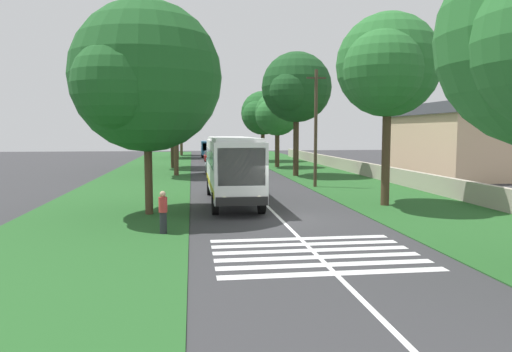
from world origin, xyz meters
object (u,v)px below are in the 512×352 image
roadside_tree_right_2 (295,89)px  trailing_minibus_0 (208,147)px  trailing_car_1 (241,160)px  roadside_tree_left_0 (144,81)px  pedestrian (163,212)px  coach_bus (232,165)px  roadside_building (457,140)px  roadside_tree_left_4 (173,88)px  roadside_tree_left_3 (176,121)px  roadside_tree_right_4 (261,114)px  utility_pole (316,127)px  trailing_car_0 (214,166)px  roadside_tree_left_2 (170,101)px  roadside_tree_left_1 (180,122)px  roadside_tree_right_0 (276,115)px  trailing_car_2 (211,156)px  roadside_tree_right_1 (385,69)px

roadside_tree_right_2 → trailing_minibus_0: bearing=11.2°
trailing_car_1 → roadside_tree_left_0: (-32.58, 8.01, 5.83)m
pedestrian → coach_bus: bearing=-22.4°
roadside_tree_left_0 → roadside_building: bearing=-57.1°
roadside_tree_left_0 → roadside_tree_left_4: 20.71m
roadside_tree_left_3 → roadside_tree_left_4: size_ratio=0.76×
trailing_minibus_0 → roadside_tree_right_2: roadside_tree_right_2 is taller
coach_bus → roadside_tree_left_0: roadside_tree_left_0 is taller
roadside_tree_left_0 → roadside_tree_right_4: bearing=-15.9°
coach_bus → roadside_tree_right_4: (37.25, -7.10, 4.20)m
roadside_building → roadside_tree_left_0: bearing=122.9°
roadside_tree_left_0 → coach_bus: bearing=-52.8°
trailing_car_1 → utility_pole: bearing=-172.2°
roadside_tree_left_0 → roadside_tree_right_2: 22.20m
trailing_car_0 → roadside_tree_left_2: roadside_tree_left_2 is taller
pedestrian → roadside_tree_left_1: bearing=0.7°
trailing_car_1 → roadside_tree_right_0: size_ratio=0.50×
trailing_car_1 → roadside_building: bearing=-131.5°
roadside_tree_left_1 → pedestrian: bearing=-179.3°
utility_pole → roadside_tree_right_4: bearing=-0.9°
trailing_car_2 → roadside_tree_right_2: 24.56m
roadside_tree_right_1 → pedestrian: (-5.83, 11.41, -6.50)m
trailing_car_1 → roadside_tree_left_3: 19.70m
trailing_car_2 → roadside_tree_right_4: bearing=-96.8°
utility_pole → roadside_tree_left_4: bearing=44.8°
coach_bus → trailing_car_2: size_ratio=2.60×
roadside_tree_right_0 → roadside_tree_right_2: 10.68m
roadside_tree_left_0 → roadside_tree_left_3: size_ratio=1.17×
roadside_tree_right_2 → trailing_car_0: bearing=58.8°
trailing_car_1 → roadside_tree_right_4: (8.07, -3.56, 5.68)m
roadside_tree_right_1 → roadside_building: 21.09m
roadside_building → roadside_tree_right_2: bearing=81.2°
roadside_tree_right_0 → roadside_tree_right_4: bearing=0.1°
trailing_minibus_0 → roadside_tree_right_1: roadside_tree_right_1 is taller
utility_pole → roadside_building: (6.67, -14.80, -1.12)m
trailing_car_1 → roadside_tree_left_3: roadside_tree_left_3 is taller
trailing_minibus_0 → roadside_tree_left_2: (-22.80, 4.80, 5.89)m
roadside_tree_left_0 → roadside_tree_right_2: (18.96, -11.47, 1.35)m
roadside_tree_left_2 → roadside_building: roadside_tree_left_2 is taller
roadside_tree_left_4 → utility_pole: bearing=-135.2°
coach_bus → roadside_tree_right_1: 9.87m
roadside_tree_left_3 → roadside_tree_right_4: (-9.16, -11.72, 0.71)m
roadside_tree_right_2 → roadside_building: bearing=-98.8°
roadside_tree_right_0 → utility_pole: 19.47m
pedestrian → roadside_tree_right_4: bearing=-13.0°
trailing_car_2 → roadside_building: (-24.74, -21.16, 2.61)m
roadside_tree_right_1 → roadside_tree_right_4: roadside_tree_right_1 is taller
trailing_car_1 → roadside_tree_left_1: (25.79, 7.70, 4.96)m
roadside_tree_left_3 → pedestrian: size_ratio=5.18×
roadside_tree_right_1 → roadside_tree_right_2: 18.01m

